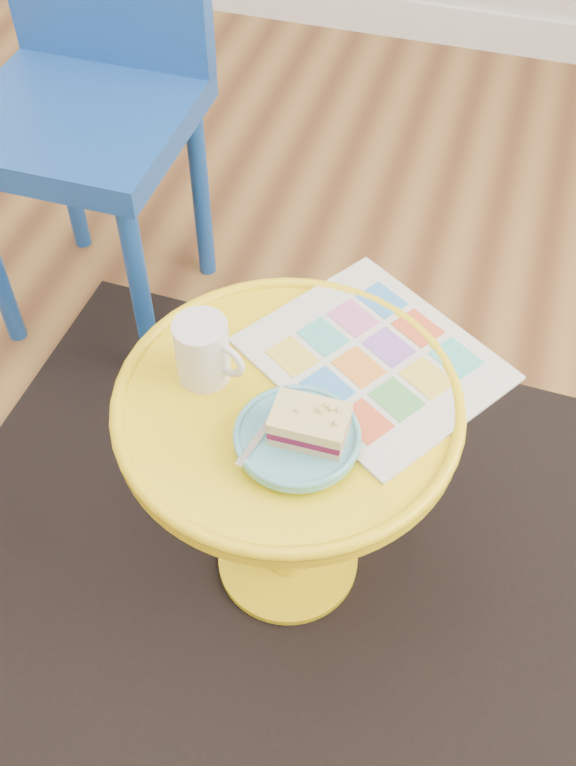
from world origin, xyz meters
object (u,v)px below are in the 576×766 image
(chair, at_px, (89,73))
(plate, at_px, (297,438))
(mug, at_px, (203,350))
(side_table, at_px, (288,456))
(newspaper, at_px, (374,359))

(chair, bearing_deg, plate, -47.29)
(chair, distance_m, mug, 0.74)
(side_table, bearing_deg, plate, -64.11)
(side_table, distance_m, chair, 0.85)
(plate, bearing_deg, mug, 152.79)
(newspaper, relative_size, mug, 3.06)
(mug, bearing_deg, plate, -11.15)
(side_table, height_order, mug, mug)
(chair, bearing_deg, mug, -52.17)
(chair, bearing_deg, newspaper, -35.71)
(mug, bearing_deg, chair, 143.42)
(mug, height_order, plate, mug)
(side_table, relative_size, mug, 4.54)
(newspaper, bearing_deg, chair, 177.10)
(chair, xyz_separation_m, newspaper, (0.67, -0.49, -0.07))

